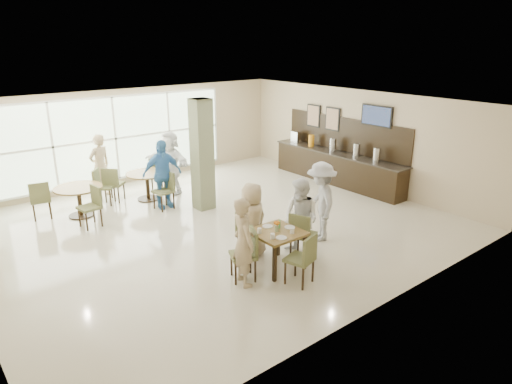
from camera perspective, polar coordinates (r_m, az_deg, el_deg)
ground at (r=10.78m, az=-4.84°, el=-4.16°), size 10.00×10.00×0.00m
room_shell at (r=10.24m, az=-5.10°, el=4.65°), size 10.00×10.00×10.00m
window_bank at (r=13.96m, az=-17.15°, el=6.40°), size 7.00×0.04×7.00m
column at (r=11.50m, az=-6.75°, el=4.60°), size 0.45×0.45×2.80m
main_table at (r=8.59m, az=2.61°, el=-5.56°), size 0.89×0.89×0.75m
round_table_left at (r=11.92m, az=-21.29°, el=-0.17°), size 1.14×1.14×0.75m
round_table_right at (r=12.62m, az=-13.46°, el=1.59°), size 1.10×1.10×0.75m
chairs_main_table at (r=8.67m, az=2.27°, el=-6.58°), size 2.07×2.02×0.95m
chairs_table_left at (r=11.97m, az=-21.28°, el=-0.64°), size 2.17×1.85×0.95m
chairs_table_right at (r=12.64m, az=-13.58°, el=1.14°), size 1.99×1.95×0.95m
tabletop_clutter at (r=8.49m, az=2.66°, el=-4.66°), size 0.75×0.76×0.21m
buffet_counter at (r=13.94m, az=10.09°, el=3.33°), size 0.64×4.70×1.95m
wall_tv at (r=13.11m, az=14.84°, el=9.20°), size 0.06×1.00×0.58m
framed_art_a at (r=14.16m, az=9.55°, el=8.99°), size 0.05×0.55×0.70m
framed_art_b at (r=14.70m, az=7.21°, el=9.45°), size 0.05×0.55×0.70m
teen_left at (r=7.98m, az=-1.57°, el=-6.24°), size 0.51×0.66×1.62m
teen_far at (r=9.02m, az=-0.51°, el=-3.53°), size 0.78×0.49×1.52m
teen_right at (r=9.04m, az=5.64°, el=-3.30°), size 0.65×0.81×1.60m
teen_standing at (r=9.82m, az=8.11°, el=-1.20°), size 1.13×1.29×1.73m
adult_a at (r=11.85m, az=-11.65°, el=2.20°), size 1.09×0.69×1.78m
adult_b at (r=12.98m, az=-10.67°, el=3.65°), size 1.09×1.75×1.76m
adult_standing at (r=13.14m, az=-18.91°, el=3.12°), size 0.73×0.59×1.75m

